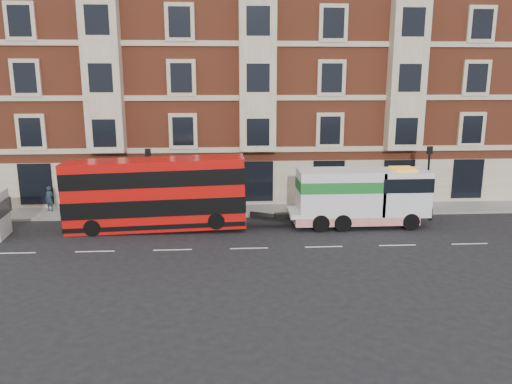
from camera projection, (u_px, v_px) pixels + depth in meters
ground at (249, 248)px, 26.32m from camera, size 120.00×120.00×0.00m
sidewalk at (244, 210)px, 33.60m from camera, size 90.00×3.00×0.15m
victorian_terrace at (246, 61)px, 38.72m from camera, size 45.00×12.00×20.40m
lamp_post_west at (149, 177)px, 31.40m from camera, size 0.35×0.15×4.35m
lamp_post_east at (428, 174)px, 32.48m from camera, size 0.35×0.15×4.35m
double_decker_bus at (156, 193)px, 29.17m from camera, size 10.41×2.39×4.21m
tow_truck at (358, 196)px, 29.97m from camera, size 8.33×2.46×3.47m
pedestrian at (49, 199)px, 33.00m from camera, size 0.72×0.60×1.67m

